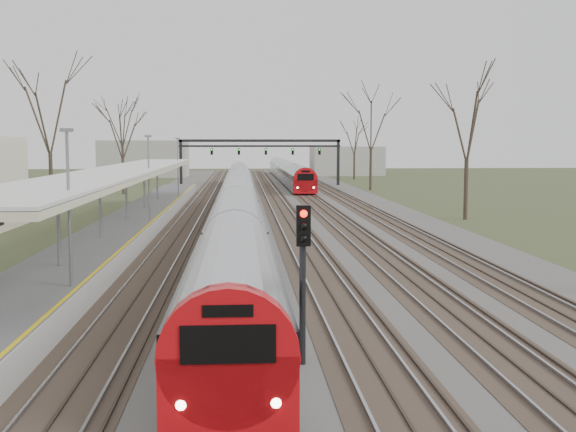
{
  "coord_description": "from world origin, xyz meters",
  "views": [
    {
      "loc": [
        -2.25,
        -9.13,
        5.6
      ],
      "look_at": [
        0.06,
        26.26,
        2.0
      ],
      "focal_mm": 45.0,
      "sensor_mm": 36.0,
      "label": 1
    }
  ],
  "objects": [
    {
      "name": "platform",
      "position": [
        -9.05,
        37.5,
        0.5
      ],
      "size": [
        3.5,
        69.0,
        1.0
      ],
      "primitive_type": "cube",
      "color": "#9E9B93",
      "rests_on": "ground"
    },
    {
      "name": "tree_east_far",
      "position": [
        14.0,
        42.0,
        7.29
      ],
      "size": [
        5.0,
        5.0,
        10.3
      ],
      "color": "#2D231C",
      "rests_on": "ground"
    },
    {
      "name": "tree_west_far",
      "position": [
        -17.0,
        48.0,
        8.02
      ],
      "size": [
        5.5,
        5.5,
        11.33
      ],
      "color": "#2D231C",
      "rests_on": "ground"
    },
    {
      "name": "signal_post",
      "position": [
        -0.75,
        8.28,
        2.72
      ],
      "size": [
        0.35,
        0.45,
        4.1
      ],
      "color": "black",
      "rests_on": "ground"
    },
    {
      "name": "train_far",
      "position": [
        4.5,
        95.81,
        1.48
      ],
      "size": [
        2.62,
        60.21,
        3.05
      ],
      "color": "#B1B3BB",
      "rests_on": "ground"
    },
    {
      "name": "train_near",
      "position": [
        -2.5,
        48.28,
        1.48
      ],
      "size": [
        2.62,
        90.21,
        3.05
      ],
      "color": "#B1B3BB",
      "rests_on": "ground"
    },
    {
      "name": "signal_gantry",
      "position": [
        0.29,
        84.99,
        4.91
      ],
      "size": [
        21.0,
        0.59,
        6.08
      ],
      "color": "black",
      "rests_on": "ground"
    },
    {
      "name": "track_bed",
      "position": [
        0.26,
        55.0,
        0.06
      ],
      "size": [
        24.0,
        160.0,
        0.22
      ],
      "color": "#474442",
      "rests_on": "ground"
    },
    {
      "name": "canopy",
      "position": [
        -9.05,
        32.99,
        3.93
      ],
      "size": [
        4.1,
        50.0,
        3.11
      ],
      "color": "slate",
      "rests_on": "platform"
    }
  ]
}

